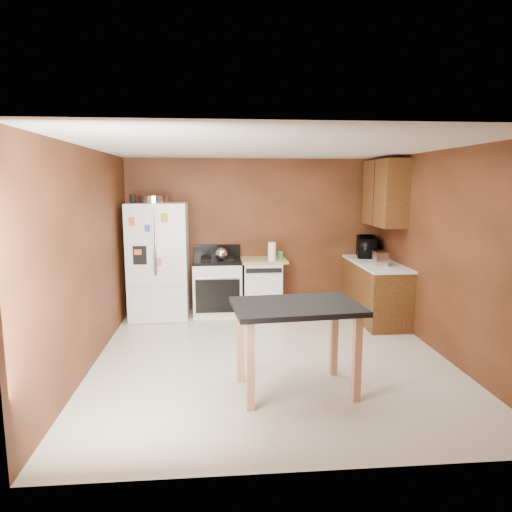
{
  "coord_description": "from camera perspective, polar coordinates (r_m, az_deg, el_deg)",
  "views": [
    {
      "loc": [
        -0.64,
        -5.26,
        2.09
      ],
      "look_at": [
        -0.11,
        0.85,
        1.12
      ],
      "focal_mm": 32.0,
      "sensor_mm": 36.0,
      "label": 1
    }
  ],
  "objects": [
    {
      "name": "wall_back",
      "position": [
        7.59,
        -0.07,
        2.66
      ],
      "size": [
        4.2,
        0.0,
        4.2
      ],
      "primitive_type": "plane",
      "rotation": [
        1.57,
        0.0,
        0.0
      ],
      "color": "brown",
      "rests_on": "ground"
    },
    {
      "name": "paper_towel",
      "position": [
        7.19,
        2.0,
        0.56
      ],
      "size": [
        0.15,
        0.15,
        0.29
      ],
      "primitive_type": "cylinder",
      "rotation": [
        0.0,
        0.0,
        -0.23
      ],
      "color": "white",
      "rests_on": "dishwasher"
    },
    {
      "name": "wall_front",
      "position": [
        3.19,
        6.83,
        -6.32
      ],
      "size": [
        4.2,
        0.0,
        4.2
      ],
      "primitive_type": "plane",
      "rotation": [
        -1.57,
        0.0,
        0.0
      ],
      "color": "brown",
      "rests_on": "ground"
    },
    {
      "name": "wall_left",
      "position": [
        5.53,
        -20.19,
        -0.29
      ],
      "size": [
        0.0,
        4.5,
        4.5
      ],
      "primitive_type": "plane",
      "rotation": [
        1.57,
        0.0,
        1.57
      ],
      "color": "brown",
      "rests_on": "ground"
    },
    {
      "name": "floor",
      "position": [
        5.7,
        1.89,
        -12.5
      ],
      "size": [
        4.5,
        4.5,
        0.0
      ],
      "primitive_type": "plane",
      "color": "silver",
      "rests_on": "ground"
    },
    {
      "name": "toaster",
      "position": [
        6.96,
        15.27,
        -0.29
      ],
      "size": [
        0.2,
        0.3,
        0.21
      ],
      "primitive_type": "cube",
      "rotation": [
        0.0,
        0.0,
        -0.1
      ],
      "color": "silver",
      "rests_on": "right_cabinets"
    },
    {
      "name": "refrigerator",
      "position": [
        7.29,
        -12.05,
        -0.58
      ],
      "size": [
        0.9,
        0.8,
        1.8
      ],
      "color": "white",
      "rests_on": "ground"
    },
    {
      "name": "roasting_pan",
      "position": [
        7.23,
        -12.68,
        6.94
      ],
      "size": [
        0.44,
        0.44,
        0.11
      ],
      "primitive_type": "cylinder",
      "color": "silver",
      "rests_on": "refrigerator"
    },
    {
      "name": "green_canister",
      "position": [
        7.45,
        3.03,
        0.16
      ],
      "size": [
        0.11,
        0.11,
        0.11
      ],
      "primitive_type": "cylinder",
      "rotation": [
        0.0,
        0.0,
        0.13
      ],
      "color": "green",
      "rests_on": "dishwasher"
    },
    {
      "name": "kettle",
      "position": [
        7.19,
        -4.36,
        0.27
      ],
      "size": [
        0.2,
        0.2,
        0.2
      ],
      "primitive_type": "sphere",
      "color": "silver",
      "rests_on": "gas_range"
    },
    {
      "name": "right_cabinets",
      "position": [
        7.28,
        15.02,
        -0.64
      ],
      "size": [
        0.63,
        1.58,
        2.45
      ],
      "color": "brown",
      "rests_on": "ground"
    },
    {
      "name": "microwave",
      "position": [
        7.74,
        13.62,
        1.07
      ],
      "size": [
        0.49,
        0.63,
        0.31
      ],
      "primitive_type": "imported",
      "rotation": [
        0.0,
        0.0,
        1.34
      ],
      "color": "black",
      "rests_on": "right_cabinets"
    },
    {
      "name": "wall_right",
      "position": [
        5.99,
        22.32,
        0.28
      ],
      "size": [
        0.0,
        4.5,
        4.5
      ],
      "primitive_type": "plane",
      "rotation": [
        1.57,
        0.0,
        -1.57
      ],
      "color": "brown",
      "rests_on": "ground"
    },
    {
      "name": "pen_cup",
      "position": [
        7.14,
        -15.16,
        6.91
      ],
      "size": [
        0.09,
        0.09,
        0.13
      ],
      "primitive_type": "cylinder",
      "color": "black",
      "rests_on": "refrigerator"
    },
    {
      "name": "island",
      "position": [
        4.6,
        5.06,
        -7.68
      ],
      "size": [
        1.32,
        0.94,
        0.91
      ],
      "color": "black",
      "rests_on": "ground"
    },
    {
      "name": "gas_range",
      "position": [
        7.37,
        -4.83,
        -3.77
      ],
      "size": [
        0.76,
        0.68,
        1.1
      ],
      "color": "white",
      "rests_on": "ground"
    },
    {
      "name": "ceiling",
      "position": [
        5.32,
        2.04,
        13.43
      ],
      "size": [
        4.5,
        4.5,
        0.0
      ],
      "primitive_type": "plane",
      "rotation": [
        3.14,
        0.0,
        0.0
      ],
      "color": "white",
      "rests_on": "ground"
    },
    {
      "name": "dishwasher",
      "position": [
        7.43,
        0.74,
        -3.71
      ],
      "size": [
        0.78,
        0.63,
        0.89
      ],
      "color": "white",
      "rests_on": "ground"
    }
  ]
}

